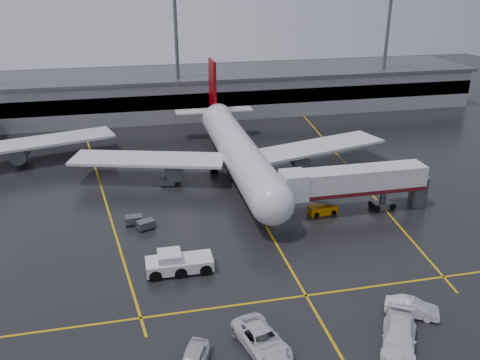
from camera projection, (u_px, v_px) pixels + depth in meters
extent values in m
plane|color=black|center=(251.00, 201.00, 67.77)|extent=(220.00, 220.00, 0.00)
cube|color=gold|center=(251.00, 201.00, 67.77)|extent=(0.25, 90.00, 0.02)
cube|color=gold|center=(306.00, 296.00, 47.94)|extent=(60.00, 0.25, 0.02)
cube|color=gold|center=(101.00, 185.00, 72.78)|extent=(9.99, 69.35, 0.02)
cube|color=gold|center=(346.00, 165.00, 80.39)|extent=(7.57, 69.64, 0.02)
cube|color=gray|center=(199.00, 93.00, 109.51)|extent=(120.00, 18.00, 8.00)
cube|color=black|center=(205.00, 100.00, 101.39)|extent=(120.00, 0.40, 3.00)
cube|color=#595B60|center=(199.00, 73.00, 107.86)|extent=(122.00, 19.00, 0.60)
cylinder|color=#595B60|center=(177.00, 59.00, 99.84)|extent=(0.70, 0.70, 25.00)
cylinder|color=#595B60|center=(385.00, 51.00, 108.85)|extent=(0.70, 0.70, 25.00)
cylinder|color=silver|center=(239.00, 152.00, 73.37)|extent=(5.20, 36.00, 5.20)
sphere|color=silver|center=(272.00, 203.00, 57.15)|extent=(5.20, 5.20, 5.20)
cone|color=silver|center=(214.00, 112.00, 92.07)|extent=(4.94, 8.00, 4.94)
cube|color=#830006|center=(212.00, 84.00, 91.10)|extent=(0.50, 5.50, 8.50)
cube|color=silver|center=(214.00, 111.00, 92.00)|extent=(14.00, 3.00, 0.25)
cube|color=silver|center=(148.00, 159.00, 72.88)|extent=(22.80, 11.83, 0.40)
cube|color=silver|center=(318.00, 147.00, 78.09)|extent=(22.80, 11.83, 0.40)
cylinder|color=#595B60|center=(173.00, 169.00, 73.22)|extent=(2.60, 4.50, 2.60)
cylinder|color=#595B60|center=(298.00, 159.00, 77.02)|extent=(2.60, 4.50, 2.60)
cylinder|color=#595B60|center=(265.00, 217.00, 61.08)|extent=(0.56, 0.56, 2.00)
cylinder|color=#595B60|center=(214.00, 167.00, 76.67)|extent=(0.56, 0.56, 2.00)
cylinder|color=#595B60|center=(255.00, 164.00, 77.95)|extent=(0.56, 0.56, 2.00)
cylinder|color=black|center=(265.00, 221.00, 61.29)|extent=(0.40, 1.10, 1.10)
cylinder|color=black|center=(214.00, 170.00, 76.84)|extent=(1.00, 1.40, 1.40)
cylinder|color=black|center=(255.00, 166.00, 78.12)|extent=(1.00, 1.40, 1.40)
cube|color=silver|center=(43.00, 141.00, 80.50)|extent=(22.80, 11.83, 0.40)
cylinder|color=#595B60|center=(20.00, 153.00, 79.43)|extent=(2.60, 4.50, 2.60)
cube|color=silver|center=(356.00, 180.00, 63.08)|extent=(18.00, 3.20, 3.00)
cube|color=#4D0F16|center=(355.00, 189.00, 63.58)|extent=(18.00, 3.30, 0.50)
cube|color=silver|center=(293.00, 185.00, 61.44)|extent=(3.00, 3.40, 3.30)
cylinder|color=#595B60|center=(383.00, 198.00, 64.99)|extent=(0.80, 0.80, 3.00)
cube|color=#595B60|center=(382.00, 205.00, 65.40)|extent=(2.60, 1.60, 0.90)
cylinder|color=#595B60|center=(418.00, 191.00, 65.80)|extent=(2.40, 2.40, 4.00)
cylinder|color=black|center=(374.00, 206.00, 65.18)|extent=(0.90, 1.80, 0.90)
cylinder|color=black|center=(390.00, 204.00, 65.62)|extent=(0.90, 1.80, 0.90)
cube|color=silver|center=(179.00, 264.00, 51.53)|extent=(6.80, 2.74, 1.16)
cube|color=silver|center=(169.00, 257.00, 50.96)|extent=(2.34, 2.34, 0.97)
cube|color=black|center=(169.00, 257.00, 50.96)|extent=(2.10, 2.10, 0.87)
cylinder|color=black|center=(155.00, 270.00, 51.16)|extent=(1.27, 2.91, 1.26)
cylinder|color=black|center=(180.00, 267.00, 51.66)|extent=(1.27, 2.91, 1.26)
cylinder|color=black|center=(204.00, 264.00, 52.16)|extent=(1.27, 2.91, 1.26)
cube|color=#D37E00|center=(323.00, 210.00, 63.99)|extent=(3.68, 1.78, 1.09)
cube|color=#595B60|center=(323.00, 202.00, 63.59)|extent=(3.50, 1.18, 1.24)
cylinder|color=black|center=(314.00, 213.00, 63.75)|extent=(0.83, 1.74, 0.69)
cylinder|color=black|center=(331.00, 210.00, 64.41)|extent=(0.83, 1.74, 0.69)
imported|color=silver|center=(262.00, 340.00, 40.88)|extent=(4.49, 6.95, 1.78)
imported|color=white|center=(399.00, 337.00, 41.10)|extent=(5.65, 7.01, 1.91)
imported|color=silver|center=(412.00, 308.00, 44.98)|extent=(4.88, 3.74, 1.54)
cube|color=#595B60|center=(146.00, 224.00, 60.10)|extent=(2.34, 1.96, 0.90)
cylinder|color=black|center=(142.00, 231.00, 59.48)|extent=(0.40, 0.20, 0.40)
cylinder|color=black|center=(154.00, 227.00, 60.32)|extent=(0.40, 0.20, 0.40)
cylinder|color=black|center=(138.00, 228.00, 60.24)|extent=(0.40, 0.20, 0.40)
cylinder|color=black|center=(150.00, 224.00, 61.08)|extent=(0.40, 0.20, 0.40)
cube|color=#595B60|center=(134.00, 219.00, 61.22)|extent=(2.05, 1.38, 0.90)
cylinder|color=black|center=(128.00, 226.00, 60.77)|extent=(0.40, 0.20, 0.40)
cylinder|color=black|center=(141.00, 224.00, 61.15)|extent=(0.40, 0.20, 0.40)
cylinder|color=black|center=(127.00, 222.00, 61.66)|extent=(0.40, 0.20, 0.40)
cylinder|color=black|center=(140.00, 220.00, 62.04)|extent=(0.40, 0.20, 0.40)
cube|color=#595B60|center=(168.00, 181.00, 72.26)|extent=(2.20, 1.64, 0.90)
cylinder|color=black|center=(162.00, 186.00, 71.95)|extent=(0.40, 0.20, 0.40)
cylinder|color=black|center=(173.00, 186.00, 72.00)|extent=(0.40, 0.20, 0.40)
cylinder|color=black|center=(163.00, 183.00, 72.87)|extent=(0.40, 0.20, 0.40)
cylinder|color=black|center=(174.00, 183.00, 72.93)|extent=(0.40, 0.20, 0.40)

